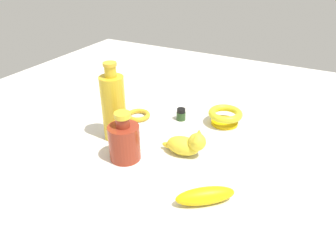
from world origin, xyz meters
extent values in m
plane|color=silver|center=(0.00, 0.00, 0.00)|extent=(2.00, 2.00, 0.00)
cylinder|color=#26461F|center=(-0.17, -0.04, 0.02)|extent=(0.03, 0.03, 0.03)
cylinder|color=#B38815|center=(-0.17, -0.04, 0.03)|extent=(0.03, 0.03, 0.00)
cylinder|color=black|center=(-0.17, -0.04, 0.04)|extent=(0.03, 0.03, 0.01)
ellipsoid|color=yellow|center=(0.20, 0.21, 0.02)|extent=(0.13, 0.15, 0.05)
ellipsoid|color=yellow|center=(0.03, 0.07, 0.03)|extent=(0.07, 0.11, 0.06)
sphere|color=yellow|center=(0.02, 0.11, 0.05)|extent=(0.06, 0.06, 0.06)
cone|color=yellow|center=(0.01, 0.11, 0.08)|extent=(0.02, 0.02, 0.02)
cone|color=yellow|center=(0.04, 0.11, 0.08)|extent=(0.02, 0.02, 0.02)
ellipsoid|color=yellow|center=(0.03, 0.02, 0.02)|extent=(0.02, 0.05, 0.02)
cylinder|color=gold|center=(0.04, -0.18, 0.11)|extent=(0.08, 0.08, 0.22)
cylinder|color=gold|center=(0.04, -0.18, 0.24)|extent=(0.04, 0.04, 0.04)
cylinder|color=gold|center=(0.04, -0.18, 0.26)|extent=(0.04, 0.04, 0.01)
cylinder|color=maroon|center=(0.13, -0.08, 0.06)|extent=(0.09, 0.09, 0.11)
cylinder|color=maroon|center=(0.13, -0.08, 0.13)|extent=(0.04, 0.04, 0.03)
cylinder|color=yellow|center=(0.13, -0.08, 0.15)|extent=(0.05, 0.05, 0.02)
torus|color=gold|center=(-0.11, -0.19, 0.01)|extent=(0.09, 0.09, 0.02)
cylinder|color=#D7AC08|center=(-0.22, 0.12, 0.01)|extent=(0.10, 0.10, 0.01)
torus|color=yellow|center=(-0.22, 0.12, 0.04)|extent=(0.12, 0.12, 0.03)
camera|label=1|loc=(0.78, 0.41, 0.57)|focal=34.12mm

